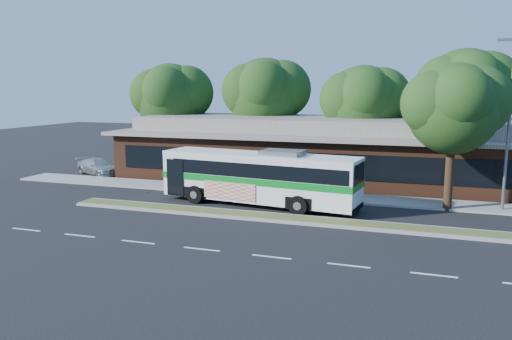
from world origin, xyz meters
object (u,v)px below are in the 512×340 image
(lamp_post, at_px, (509,120))
(sidewalk_tree, at_px, (460,107))
(sedan, at_px, (98,167))
(transit_bus, at_px, (260,174))

(lamp_post, distance_m, sidewalk_tree, 2.57)
(sedan, relative_size, sidewalk_tree, 0.54)
(transit_bus, height_order, sidewalk_tree, sidewalk_tree)
(transit_bus, bearing_deg, lamp_post, 19.32)
(lamp_post, distance_m, transit_bus, 13.43)
(sedan, bearing_deg, sidewalk_tree, -74.56)
(transit_bus, relative_size, sedan, 2.75)
(lamp_post, bearing_deg, transit_bus, -167.78)
(transit_bus, xyz_separation_m, sedan, (-14.95, 5.73, -1.17))
(lamp_post, height_order, transit_bus, lamp_post)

